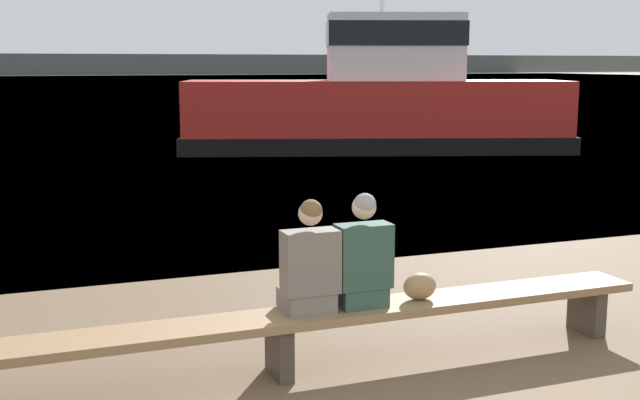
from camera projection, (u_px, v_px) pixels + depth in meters
name	position (u px, v px, depth m)	size (l,w,h in m)	color
water_surface	(28.00, 79.00, 119.97)	(240.00, 240.00, 0.00)	#426B8E
far_shoreline	(23.00, 64.00, 171.17)	(600.00, 12.00, 4.35)	#4C4C42
bench_main	(279.00, 327.00, 6.28)	(6.52, 0.47, 0.49)	#8E6B47
person_left	(309.00, 266.00, 6.30)	(0.44, 0.40, 0.92)	#70665B
person_right	(362.00, 259.00, 6.45)	(0.44, 0.40, 0.94)	#2D4C3D
shopping_bag	(420.00, 286.00, 6.69)	(0.29, 0.20, 0.23)	#9E754C
tugboat_red	(379.00, 108.00, 22.41)	(11.08, 6.08, 5.86)	red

